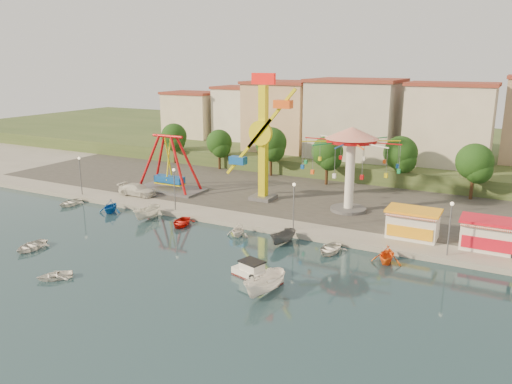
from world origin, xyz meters
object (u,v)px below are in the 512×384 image
Objects in this scene: pirate_ship_ride at (169,164)px; wave_swinger at (351,150)px; van at (137,190)px; rowboat_a at (31,246)px; skiff at (265,285)px; kamikaze_tower at (265,141)px; cabin_motorboat at (256,274)px.

pirate_ship_ride is 26.09m from wave_swinger.
van is (-27.97, -6.51, -6.80)m from wave_swinger.
rowboat_a is at bearing -88.06° from pirate_ship_ride.
skiff is (0.74, -24.25, -7.28)m from wave_swinger.
wave_swinger is 3.17× the size of rowboat_a.
rowboat_a is at bearing -117.58° from kamikaze_tower.
cabin_motorboat reaches higher than rowboat_a.
rowboat_a is 0.77× the size of skiff.
skiff is (12.14, -23.80, -7.57)m from kamikaze_tower.
kamikaze_tower reaches higher than van.
skiff is at bearing -88.26° from wave_swinger.
kamikaze_tower is (14.32, 1.76, 4.09)m from pirate_ship_ride.
cabin_motorboat is at bearing -123.36° from van.
kamikaze_tower is 27.77m from skiff.
kamikaze_tower is at bearing -177.73° from wave_swinger.
pirate_ship_ride is 14.99m from kamikaze_tower.
pirate_ship_ride is 34.61m from skiff.
kamikaze_tower is at bearing 129.09° from skiff.
wave_swinger is 29.52m from van.
skiff is 0.87× the size of van.
pirate_ship_ride is 1.99× the size of cabin_motorboat.
wave_swinger is 37.05m from rowboat_a.
wave_swinger is (11.40, 0.45, -0.29)m from kamikaze_tower.
skiff is 33.75m from van.
van is at bearing -117.69° from pirate_ship_ride.
pirate_ship_ride reaches higher than skiff.
skiff is (2.16, -2.49, 0.47)m from cabin_motorboat.
wave_swinger is at bearing 4.91° from pirate_ship_ride.
kamikaze_tower is 4.51× the size of rowboat_a.
kamikaze_tower reaches higher than wave_swinger.
pirate_ship_ride is 0.86× the size of wave_swinger.
pirate_ship_ride is at bearing 157.45° from cabin_motorboat.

